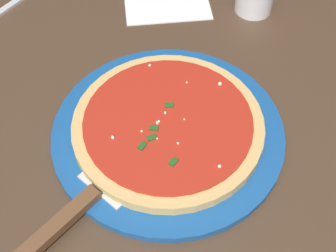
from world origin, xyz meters
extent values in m
cube|color=black|center=(0.40, -0.28, 0.37)|extent=(0.06, 0.06, 0.73)
cube|color=black|center=(0.40, 0.28, 0.37)|extent=(0.06, 0.06, 0.73)
cube|color=#473323|center=(0.00, 0.00, 0.75)|extent=(0.94, 0.70, 0.03)
cylinder|color=#195199|center=(0.05, -0.04, 0.77)|extent=(0.32, 0.32, 0.01)
cylinder|color=#DBB26B|center=(0.05, -0.04, 0.78)|extent=(0.26, 0.26, 0.02)
cylinder|color=red|center=(0.05, -0.04, 0.79)|extent=(0.23, 0.23, 0.00)
sphere|color=#EFEACC|center=(0.03, 0.04, 0.80)|extent=(0.00, 0.00, 0.00)
sphere|color=#EFEACC|center=(0.05, -0.02, 0.80)|extent=(0.00, 0.00, 0.00)
sphere|color=#EFEACC|center=(0.02, -0.02, 0.80)|extent=(0.00, 0.00, 0.00)
sphere|color=#EFEACC|center=(0.05, -0.02, 0.80)|extent=(0.00, 0.00, 0.00)
sphere|color=#EFEACC|center=(0.04, 0.00, 0.80)|extent=(0.00, 0.00, 0.00)
sphere|color=#EFEACC|center=(0.12, -0.07, 0.80)|extent=(0.00, 0.00, 0.00)
sphere|color=#EFEACC|center=(0.11, -0.11, 0.80)|extent=(0.01, 0.01, 0.01)
sphere|color=#EFEACC|center=(0.05, -0.06, 0.80)|extent=(0.00, 0.00, 0.00)
sphere|color=#EFEACC|center=(0.06, -0.03, 0.80)|extent=(0.00, 0.00, 0.00)
sphere|color=#EFEACC|center=(0.15, -0.01, 0.80)|extent=(0.00, 0.00, 0.00)
sphere|color=#EFEACC|center=(-0.02, -0.09, 0.80)|extent=(0.00, 0.00, 0.00)
sphere|color=#EFEACC|center=(0.01, -0.05, 0.80)|extent=(0.00, 0.00, 0.00)
cube|color=#23561E|center=(0.01, 0.00, 0.79)|extent=(0.01, 0.01, 0.00)
cube|color=#23561E|center=(0.04, -0.02, 0.79)|extent=(0.01, 0.01, 0.00)
cube|color=#23561E|center=(0.08, -0.04, 0.79)|extent=(0.01, 0.01, 0.00)
cube|color=#23561E|center=(-0.01, -0.04, 0.79)|extent=(0.01, 0.01, 0.00)
cube|color=#23561E|center=(0.03, -0.01, 0.79)|extent=(0.01, 0.01, 0.00)
cube|color=silver|center=(-0.01, 0.03, 0.78)|extent=(0.11, 0.11, 0.00)
cube|color=brown|center=(-0.09, 0.10, 0.78)|extent=(0.11, 0.10, 0.01)
cube|color=white|center=(0.35, -0.05, 0.76)|extent=(0.13, 0.16, 0.00)
cube|color=silver|center=(0.34, 0.23, 0.76)|extent=(0.12, 0.10, 0.00)
camera|label=1|loc=(-0.32, -0.01, 1.26)|focal=48.48mm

